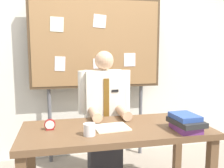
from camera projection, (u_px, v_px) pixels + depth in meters
back_wall at (94, 52)px, 3.19m from camera, size 6.40×0.08×2.70m
desk at (116, 138)px, 2.12m from camera, size 1.59×0.70×0.73m
person at (105, 120)px, 2.63m from camera, size 0.55×0.56×1.37m
bulletin_board at (97, 45)px, 2.98m from camera, size 1.59×0.09×2.00m
book_stack at (186, 122)px, 2.01m from camera, size 0.23×0.31×0.13m
open_notebook at (112, 128)px, 2.07m from camera, size 0.30×0.25×0.01m
desk_clock at (50, 125)px, 2.03m from camera, size 0.09×0.04×0.09m
coffee_mug at (89, 129)px, 1.90m from camera, size 0.09×0.09×0.09m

